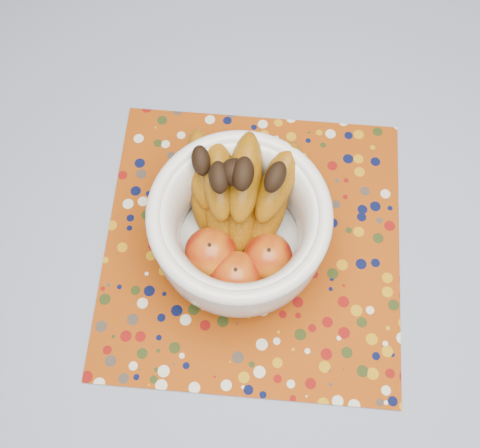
% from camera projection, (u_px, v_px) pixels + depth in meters
% --- Properties ---
extents(table, '(1.20, 1.20, 0.75)m').
position_uv_depth(table, '(308.00, 274.00, 0.93)').
color(table, brown).
rests_on(table, ground).
extents(tablecloth, '(1.32, 1.32, 0.01)m').
position_uv_depth(tablecloth, '(315.00, 260.00, 0.85)').
color(tablecloth, slate).
rests_on(tablecloth, table).
extents(placemat, '(0.48, 0.48, 0.00)m').
position_uv_depth(placemat, '(253.00, 245.00, 0.85)').
color(placemat, '#873407').
rests_on(placemat, tablecloth).
extents(fruit_bowl, '(0.25, 0.26, 0.20)m').
position_uv_depth(fruit_bowl, '(237.00, 218.00, 0.77)').
color(fruit_bowl, white).
rests_on(fruit_bowl, placemat).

